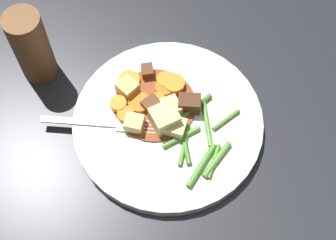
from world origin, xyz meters
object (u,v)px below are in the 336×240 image
Objects in this scene: fork at (102,123)px; carrot_slice_2 at (126,115)px; carrot_slice_1 at (164,89)px; carrot_slice_7 at (129,81)px; potato_chunk_0 at (165,119)px; potato_chunk_4 at (128,88)px; carrot_slice_0 at (139,103)px; pepper_mill at (31,46)px; potato_chunk_1 at (176,128)px; dinner_plate at (168,123)px; meat_chunk_2 at (147,71)px; potato_chunk_2 at (134,123)px; potato_chunk_3 at (171,107)px; meat_chunk_1 at (189,104)px; carrot_slice_5 at (165,81)px; carrot_slice_6 at (157,102)px; carrot_slice_4 at (174,84)px; meat_chunk_0 at (150,107)px; carrot_slice_3 at (118,104)px.

carrot_slice_2 is at bearing -123.07° from fork.
carrot_slice_7 is (0.05, 0.02, -0.00)m from carrot_slice_1.
potato_chunk_0 reaches higher than potato_chunk_4.
carrot_slice_0 is 0.04m from carrot_slice_7.
carrot_slice_0 is 0.18m from pepper_mill.
carrot_slice_0 is at bearing -0.14° from potato_chunk_1.
dinner_plate is 13.62× the size of meat_chunk_2.
potato_chunk_3 is (-0.03, -0.05, 0.00)m from potato_chunk_2.
carrot_slice_2 is at bearing 125.75° from carrot_slice_7.
meat_chunk_1 reaches higher than potato_chunk_4.
potato_chunk_2 is at bearing 97.35° from carrot_slice_5.
carrot_slice_6 is at bearing 110.05° from carrot_slice_5.
carrot_slice_4 is 0.08m from potato_chunk_1.
carrot_slice_2 reaches higher than dinner_plate.
pepper_mill is (0.19, 0.05, 0.04)m from meat_chunk_0.
potato_chunk_2 is at bearing 118.43° from carrot_slice_0.
potato_chunk_1 reaches higher than fork.
meat_chunk_0 is (-0.02, -0.03, 0.00)m from carrot_slice_2.
potato_chunk_1 is (-0.07, -0.03, 0.00)m from carrot_slice_2.
meat_chunk_0 is at bearing -123.00° from fork.
meat_chunk_0 reaches higher than meat_chunk_2.
carrot_slice_0 is at bearing -2.10° from potato_chunk_0.
pepper_mill is at bearing 17.05° from carrot_slice_6.
carrot_slice_6 is 0.90× the size of potato_chunk_3.
potato_chunk_3 is at bearing -115.37° from potato_chunk_2.
carrot_slice_4 is at bearing -148.85° from carrot_slice_7.
potato_chunk_1 is (-0.02, -0.00, -0.01)m from potato_chunk_0.
meat_chunk_1 is at bearing -131.11° from potato_chunk_3.
dinner_plate is 0.05m from potato_chunk_2.
pepper_mill reaches higher than carrot_slice_4.
meat_chunk_2 is at bearing -34.61° from potato_chunk_0.
potato_chunk_1 is (-0.11, 0.02, 0.01)m from carrot_slice_7.
carrot_slice_4 reaches higher than carrot_slice_7.
carrot_slice_5 is at bearing -151.72° from pepper_mill.
meat_chunk_2 reaches higher than carrot_slice_1.
carrot_slice_2 is at bearing -175.58° from pepper_mill.
potato_chunk_3 is at bearing -132.90° from carrot_slice_2.
carrot_slice_1 is at bearing -45.61° from dinner_plate.
carrot_slice_6 is (-0.02, -0.02, 0.00)m from carrot_slice_0.
dinner_plate is 0.03m from potato_chunk_1.
meat_chunk_0 is at bearing -89.75° from potato_chunk_2.
carrot_slice_5 is (0.04, -0.05, 0.01)m from dinner_plate.
pepper_mill reaches higher than potato_chunk_2.
meat_chunk_0 reaches higher than carrot_slice_3.
carrot_slice_7 is at bearing 65.08° from meat_chunk_2.
pepper_mill is (0.25, 0.04, 0.04)m from potato_chunk_1.
meat_chunk_1 is (-0.04, -0.04, 0.00)m from meat_chunk_0.
pepper_mill is (0.15, 0.05, 0.04)m from potato_chunk_4.
potato_chunk_4 reaches higher than carrot_slice_5.
dinner_plate is 0.06m from carrot_slice_4.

